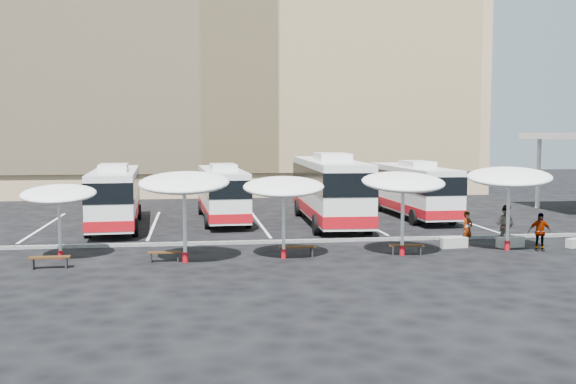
{
  "coord_description": "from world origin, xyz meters",
  "views": [
    {
      "loc": [
        -3.8,
        -30.71,
        5.18
      ],
      "look_at": [
        1.0,
        3.0,
        2.2
      ],
      "focal_mm": 42.0,
      "sensor_mm": 36.0,
      "label": 1
    }
  ],
  "objects": [
    {
      "name": "passenger_2",
      "position": [
        11.34,
        -3.19,
        0.84
      ],
      "size": [
        1.06,
        0.64,
        1.69
      ],
      "primitive_type": "imported",
      "rotation": [
        0.0,
        0.0,
        -0.24
      ],
      "color": "black",
      "rests_on": "ground"
    },
    {
      "name": "curb_divider",
      "position": [
        0.0,
        0.5,
        0.07
      ],
      "size": [
        34.0,
        0.25,
        0.15
      ],
      "primitive_type": "cube",
      "color": "black",
      "rests_on": "ground"
    },
    {
      "name": "sunshade_2",
      "position": [
        -0.1,
        -3.44,
        2.98
      ],
      "size": [
        3.85,
        3.88,
        3.5
      ],
      "rotation": [
        0.0,
        0.0,
        -0.16
      ],
      "color": "white",
      "rests_on": "ground"
    },
    {
      "name": "ground",
      "position": [
        0.0,
        0.0,
        0.0
      ],
      "size": [
        120.0,
        120.0,
        0.0
      ],
      "primitive_type": "plane",
      "color": "black",
      "rests_on": "ground"
    },
    {
      "name": "wood_bench_1",
      "position": [
        -4.96,
        -3.46,
        0.32
      ],
      "size": [
        1.35,
        0.39,
        0.41
      ],
      "rotation": [
        0.0,
        0.0,
        -0.02
      ],
      "color": "#331C0B",
      "rests_on": "ground"
    },
    {
      "name": "sandstone_building",
      "position": [
        0.0,
        31.87,
        12.63
      ],
      "size": [
        42.0,
        18.25,
        29.6
      ],
      "color": "tan",
      "rests_on": "ground"
    },
    {
      "name": "sunshade_0",
      "position": [
        -9.24,
        -2.24,
        2.69
      ],
      "size": [
        3.03,
        3.07,
        3.17
      ],
      "rotation": [
        0.0,
        0.0,
        -0.0
      ],
      "color": "white",
      "rests_on": "ground"
    },
    {
      "name": "bus_1",
      "position": [
        -2.07,
        9.29,
        1.74
      ],
      "size": [
        2.83,
        10.81,
        3.41
      ],
      "rotation": [
        0.0,
        0.0,
        0.04
      ],
      "color": "white",
      "rests_on": "ground"
    },
    {
      "name": "conc_bench_0",
      "position": [
        7.88,
        -1.9,
        0.24
      ],
      "size": [
        1.31,
        0.6,
        0.47
      ],
      "primitive_type": "cube",
      "rotation": [
        0.0,
        0.0,
        0.14
      ],
      "color": "gray",
      "rests_on": "ground"
    },
    {
      "name": "wood_bench_0",
      "position": [
        -9.26,
        -4.22,
        0.36
      ],
      "size": [
        1.55,
        0.5,
        0.47
      ],
      "rotation": [
        0.0,
        0.0,
        0.06
      ],
      "color": "#331C0B",
      "rests_on": "ground"
    },
    {
      "name": "sunshade_3",
      "position": [
        4.98,
        -3.44,
        3.11
      ],
      "size": [
        3.66,
        3.7,
        3.66
      ],
      "rotation": [
        0.0,
        0.0,
        -0.05
      ],
      "color": "white",
      "rests_on": "ground"
    },
    {
      "name": "conc_bench_1",
      "position": [
        10.5,
        -2.12,
        0.24
      ],
      "size": [
        1.3,
        0.6,
        0.47
      ],
      "primitive_type": "cube",
      "rotation": [
        0.0,
        0.0,
        0.15
      ],
      "color": "gray",
      "rests_on": "ground"
    },
    {
      "name": "bus_3",
      "position": [
        9.6,
        9.21,
        1.79
      ],
      "size": [
        2.77,
        11.12,
        3.51
      ],
      "rotation": [
        0.0,
        0.0,
        0.02
      ],
      "color": "white",
      "rests_on": "ground"
    },
    {
      "name": "sunshade_4",
      "position": [
        10.0,
        -2.86,
        3.25
      ],
      "size": [
        4.8,
        4.82,
        3.82
      ],
      "rotation": [
        0.0,
        0.0,
        -0.4
      ],
      "color": "white",
      "rests_on": "ground"
    },
    {
      "name": "wood_bench_2",
      "position": [
        0.49,
        -3.25,
        0.36
      ],
      "size": [
        1.55,
        0.44,
        0.47
      ],
      "rotation": [
        0.0,
        0.0,
        0.02
      ],
      "color": "#331C0B",
      "rests_on": "ground"
    },
    {
      "name": "bus_0",
      "position": [
        -8.04,
        7.16,
        1.8
      ],
      "size": [
        3.02,
        11.24,
        3.53
      ],
      "rotation": [
        0.0,
        0.0,
        0.05
      ],
      "color": "white",
      "rests_on": "ground"
    },
    {
      "name": "wood_bench_3",
      "position": [
        5.19,
        -3.35,
        0.34
      ],
      "size": [
        1.51,
        0.63,
        0.45
      ],
      "rotation": [
        0.0,
        0.0,
        -0.17
      ],
      "color": "#331C0B",
      "rests_on": "ground"
    },
    {
      "name": "passenger_0",
      "position": [
        8.64,
        -1.64,
        0.81
      ],
      "size": [
        0.7,
        0.6,
        1.62
      ],
      "primitive_type": "imported",
      "rotation": [
        0.0,
        0.0,
        0.44
      ],
      "color": "black",
      "rests_on": "ground"
    },
    {
      "name": "sunshade_1",
      "position": [
        -4.13,
        -3.72,
        3.2
      ],
      "size": [
        3.96,
        4.0,
        3.77
      ],
      "rotation": [
        0.0,
        0.0,
        -0.1
      ],
      "color": "white",
      "rests_on": "ground"
    },
    {
      "name": "bus_2",
      "position": [
        3.93,
        6.92,
        2.08
      ],
      "size": [
        3.36,
        12.95,
        4.08
      ],
      "rotation": [
        0.0,
        0.0,
        -0.04
      ],
      "color": "white",
      "rests_on": "ground"
    },
    {
      "name": "bay_lines",
      "position": [
        0.0,
        8.0,
        0.01
      ],
      "size": [
        24.15,
        12.0,
        0.01
      ],
      "color": "white",
      "rests_on": "ground"
    },
    {
      "name": "conc_bench_2",
      "position": [
        13.49,
        -2.54,
        0.2
      ],
      "size": [
        1.15,
        0.76,
        0.41
      ],
      "primitive_type": "cube",
      "rotation": [
        0.0,
        0.0,
        0.41
      ],
      "color": "gray",
      "rests_on": "ground"
    },
    {
      "name": "passenger_1",
      "position": [
        10.54,
        -1.58,
        0.94
      ],
      "size": [
        1.13,
        1.16,
        1.88
      ],
      "primitive_type": "imported",
      "rotation": [
        0.0,
        0.0,
        2.26
      ],
      "color": "black",
      "rests_on": "ground"
    }
  ]
}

